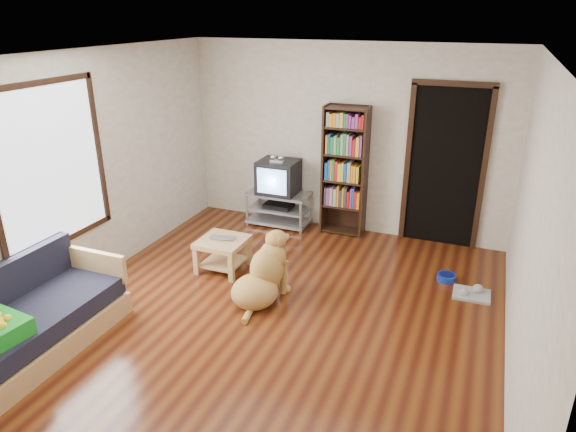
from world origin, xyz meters
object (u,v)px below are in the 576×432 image
at_px(laptop, 221,239).
at_px(dog, 263,276).
at_px(tv_stand, 279,207).
at_px(bookshelf, 345,164).
at_px(crt_tv, 279,176).
at_px(dog_bowl, 446,277).
at_px(coffee_table, 223,248).
at_px(grey_rag, 471,294).
at_px(sofa, 30,324).

relative_size(laptop, dog, 0.32).
height_order(tv_stand, bookshelf, bookshelf).
distance_m(laptop, crt_tv, 1.65).
relative_size(tv_stand, dog, 0.94).
bearing_deg(bookshelf, dog_bowl, -31.29).
bearing_deg(coffee_table, grey_rag, 9.25).
bearing_deg(dog, sofa, -135.55).
bearing_deg(dog, dog_bowl, 32.79).
xyz_separation_m(crt_tv, bookshelf, (0.95, 0.07, 0.26)).
bearing_deg(dog_bowl, grey_rag, -39.81).
bearing_deg(sofa, coffee_table, 66.63).
relative_size(dog_bowl, coffee_table, 0.40).
relative_size(crt_tv, sofa, 0.32).
distance_m(coffee_table, dog, 0.88).
distance_m(bookshelf, sofa, 4.26).
height_order(grey_rag, coffee_table, coffee_table).
bearing_deg(grey_rag, laptop, -170.17).
height_order(dog_bowl, crt_tv, crt_tv).
bearing_deg(tv_stand, dog, -71.76).
bearing_deg(tv_stand, sofa, -105.02).
distance_m(dog_bowl, crt_tv, 2.73).
xyz_separation_m(tv_stand, dog, (0.67, -2.02, 0.02)).
xyz_separation_m(crt_tv, dog, (0.67, -2.04, -0.46)).
xyz_separation_m(dog_bowl, coffee_table, (-2.57, -0.72, 0.24)).
xyz_separation_m(bookshelf, coffee_table, (-1.03, -1.66, -0.72)).
xyz_separation_m(tv_stand, coffee_table, (-0.08, -1.56, 0.01)).
height_order(laptop, grey_rag, laptop).
bearing_deg(grey_rag, dog, -156.45).
bearing_deg(bookshelf, dog, -97.64).
bearing_deg(laptop, tv_stand, 76.90).
height_order(bookshelf, dog, bookshelf).
height_order(sofa, dog, sofa).
relative_size(crt_tv, coffee_table, 1.05).
xyz_separation_m(grey_rag, sofa, (-3.77, -2.54, 0.25)).
xyz_separation_m(grey_rag, crt_tv, (-2.79, 1.12, 0.73)).
bearing_deg(dog, bookshelf, 82.36).
bearing_deg(dog_bowl, tv_stand, 161.29).
height_order(dog_bowl, bookshelf, bookshelf).
bearing_deg(dog_bowl, laptop, -163.79).
bearing_deg(crt_tv, tv_stand, -90.00).
relative_size(laptop, dog_bowl, 1.40).
distance_m(dog_bowl, bookshelf, 2.05).
height_order(crt_tv, coffee_table, crt_tv).
distance_m(tv_stand, dog, 2.13).
distance_m(dog_bowl, grey_rag, 0.39).
bearing_deg(sofa, grey_rag, 33.95).
xyz_separation_m(crt_tv, coffee_table, (-0.08, -1.58, -0.46)).
distance_m(tv_stand, crt_tv, 0.47).
xyz_separation_m(grey_rag, tv_stand, (-2.79, 1.09, 0.25)).
height_order(dog_bowl, coffee_table, coffee_table).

